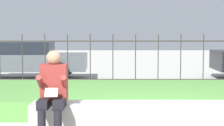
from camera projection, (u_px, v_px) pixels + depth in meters
name	position (u px, v px, depth m)	size (l,w,h in m)	color
stone_bench	(131.00, 120.00, 5.67)	(3.07, 0.50, 0.47)	#ADA89E
person_seated_reader	(51.00, 91.00, 5.34)	(0.42, 0.73, 1.27)	black
grass_berm	(140.00, 97.00, 7.96)	(9.83, 3.18, 0.35)	#569342
iron_fence	(134.00, 61.00, 9.95)	(7.83, 0.03, 1.51)	#332D28
car_parked_left	(18.00, 59.00, 12.51)	(4.41, 1.97, 1.26)	#4C5156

